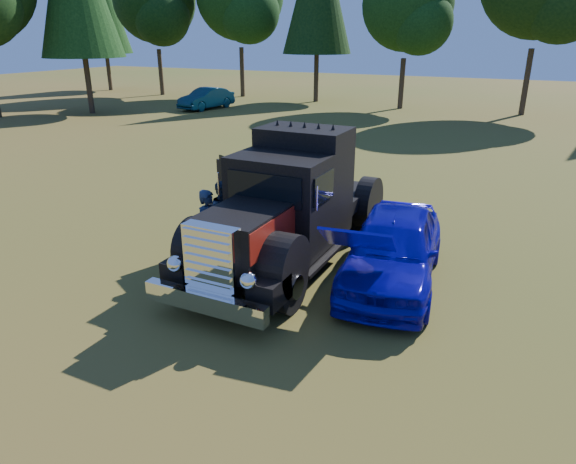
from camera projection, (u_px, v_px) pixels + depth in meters
The scene contains 6 objects.
ground at pixel (217, 297), 10.46m from camera, with size 120.00×120.00×0.00m, color #3C5117.
diamond_t_truck at pixel (287, 210), 11.64m from camera, with size 3.26×7.16×3.00m.
hotrod_coupe at pixel (393, 248), 10.80m from camera, with size 2.47×4.84×1.89m.
spectator_near at pixel (210, 230), 11.46m from camera, with size 0.67×0.44×1.84m, color #202B4C.
spectator_far at pixel (225, 216), 12.48m from camera, with size 0.85×0.66×1.74m, color #21224D.
distant_teal_car at pixel (206, 98), 36.26m from camera, with size 1.53×4.39×1.45m, color #0A303C.
Camera 1 is at (5.42, -7.67, 5.01)m, focal length 32.00 mm.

